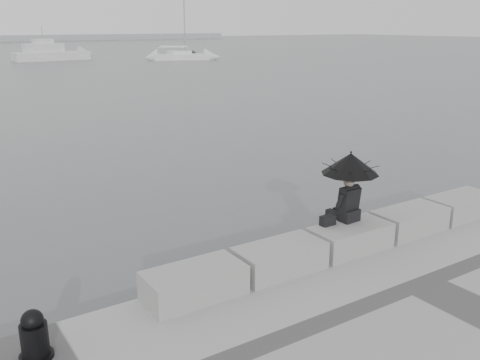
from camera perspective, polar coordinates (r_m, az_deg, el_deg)
ground at (r=11.11m, az=9.81°, el=-8.94°), size 360.00×360.00×0.00m
stone_block_far_left at (r=8.64m, az=-4.91°, el=-10.93°), size 1.60×0.80×0.50m
stone_block_left at (r=9.47m, az=4.25°, el=-8.35°), size 1.60×0.80×0.50m
stone_block_centre at (r=10.52m, az=11.67°, el=-6.07°), size 1.60×0.80×0.50m
stone_block_right at (r=11.72m, az=17.62°, el=-4.16°), size 1.60×0.80×0.50m
stone_block_far_right at (r=13.03m, az=22.40°, el=-2.59°), size 1.60×0.80×0.50m
seated_person at (r=10.39m, az=11.69°, el=0.88°), size 1.11×1.11×1.39m
bag at (r=10.35m, az=9.33°, el=-4.28°), size 0.29×0.17×0.19m
mooring_bollard at (r=7.67m, az=-21.08°, el=-15.46°), size 0.44×0.44×0.70m
sailboat_right at (r=74.21m, az=-6.21°, el=13.03°), size 7.57×5.25×12.90m
motor_cruiser at (r=76.88m, az=-19.46°, el=12.60°), size 9.87×3.43×4.50m
small_motorboat at (r=79.25m, az=-6.64°, el=13.06°), size 5.58×3.45×1.10m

